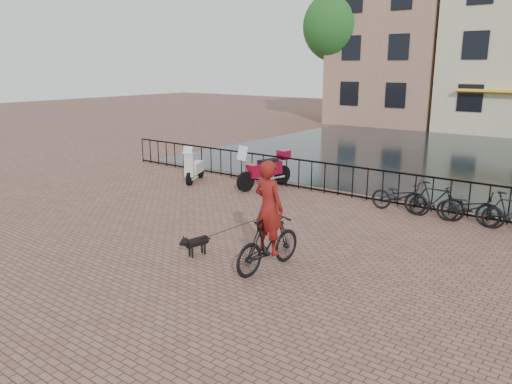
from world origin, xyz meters
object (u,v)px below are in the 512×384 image
Objects in this scene: motorcycle at (265,165)px; scooter at (195,162)px; dog at (197,244)px; cyclist at (269,222)px.

motorcycle reaches higher than scooter.
dog is at bearing -54.62° from motorcycle.
cyclist is at bearing -60.55° from scooter.
dog is 0.49× the size of scooter.
cyclist is 1.18× the size of motorcycle.
scooter is at bearing -150.99° from motorcycle.
motorcycle is (-4.25, 5.63, -0.23)m from cyclist.
cyclist reaches higher than motorcycle.
cyclist is at bearing -40.73° from motorcycle.
motorcycle is at bearing 124.47° from dog.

